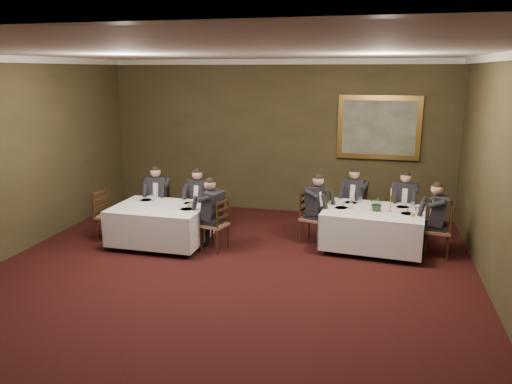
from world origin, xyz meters
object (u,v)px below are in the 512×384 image
at_px(chair_sec_endleft, 109,226).
at_px(chair_main_endleft, 312,228).
at_px(table_second, 160,222).
at_px(centerpiece, 377,203).
at_px(chair_main_endright, 438,241).
at_px(chair_main_backleft, 354,219).
at_px(table_main, 373,226).
at_px(chair_sec_endright, 215,235).
at_px(chair_main_backright, 403,223).
at_px(diner_main_endright, 438,229).
at_px(painting, 379,128).
at_px(chair_sec_backright, 201,219).
at_px(chair_sec_backleft, 159,216).
at_px(diner_main_backleft, 354,208).
at_px(candlestick, 390,203).
at_px(diner_sec_endright, 214,223).
at_px(diner_main_endleft, 313,217).
at_px(diner_sec_backleft, 158,206).
at_px(diner_main_backright, 403,212).
at_px(diner_sec_backright, 200,209).

bearing_deg(chair_sec_endleft, chair_main_endleft, 104.86).
height_order(table_second, centerpiece, centerpiece).
distance_m(table_second, chair_main_endright, 5.10).
bearing_deg(chair_main_endleft, chair_main_backleft, 156.82).
bearing_deg(table_main, chair_sec_endright, -165.41).
height_order(chair_main_backright, chair_sec_endright, same).
bearing_deg(chair_sec_endleft, diner_main_endright, 98.60).
distance_m(diner_main_endright, painting, 2.96).
height_order(diner_main_endright, chair_sec_backright, diner_main_endright).
bearing_deg(chair_sec_backleft, diner_main_endright, 167.50).
bearing_deg(chair_main_backright, centerpiece, 64.80).
bearing_deg(chair_sec_endleft, chair_sec_endright, 92.08).
bearing_deg(chair_main_backleft, chair_sec_endright, 53.60).
height_order(diner_main_backleft, candlestick, diner_main_backleft).
bearing_deg(diner_sec_endright, chair_sec_endleft, 103.82).
distance_m(diner_main_endleft, diner_sec_endright, 1.91).
bearing_deg(chair_sec_backleft, chair_main_backright, 178.51).
distance_m(chair_main_endleft, diner_sec_endright, 1.92).
bearing_deg(diner_main_backleft, centerpiece, 132.06).
bearing_deg(diner_sec_backleft, chair_main_endright, 167.61).
height_order(table_main, chair_main_backright, chair_main_backright).
bearing_deg(chair_main_endright, chair_sec_backright, 93.54).
height_order(chair_sec_backright, centerpiece, centerpiece).
bearing_deg(diner_main_backright, chair_main_endleft, 27.41).
bearing_deg(chair_main_endright, diner_main_endleft, 91.55).
bearing_deg(diner_main_endleft, chair_sec_endright, -45.91).
height_order(chair_main_backleft, chair_sec_endright, same).
bearing_deg(chair_main_backleft, diner_main_endleft, 68.22).
xyz_separation_m(diner_sec_backright, chair_sec_endright, (0.62, -0.89, -0.23)).
bearing_deg(diner_main_endleft, chair_sec_backright, -73.70).
distance_m(chair_main_backleft, chair_sec_backright, 3.16).
relative_size(chair_main_backleft, chair_main_endleft, 1.00).
xyz_separation_m(table_main, candlestick, (0.28, -0.05, 0.48)).
distance_m(table_main, diner_sec_endright, 2.94).
height_order(diner_main_endleft, diner_sec_endright, same).
distance_m(table_main, diner_main_endleft, 1.13).
bearing_deg(chair_sec_backright, table_main, -173.98).
distance_m(chair_main_backright, diner_sec_backleft, 5.00).
distance_m(diner_main_backright, chair_sec_backleft, 5.00).
distance_m(diner_main_backright, diner_sec_backright, 4.08).
xyz_separation_m(chair_sec_backleft, painting, (4.38, 1.99, 1.75)).
bearing_deg(diner_sec_backleft, diner_main_backright, 178.51).
distance_m(table_main, chair_sec_backleft, 4.39).
bearing_deg(chair_sec_endleft, chair_sec_backleft, 146.87).
distance_m(chair_sec_endright, chair_sec_endleft, 2.19).
bearing_deg(chair_main_endleft, chair_sec_endright, -45.66).
relative_size(table_second, centerpiece, 5.71).
relative_size(diner_main_backright, diner_main_endright, 1.00).
distance_m(diner_main_backright, diner_main_endright, 1.12).
relative_size(diner_main_endright, centerpiece, 4.38).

